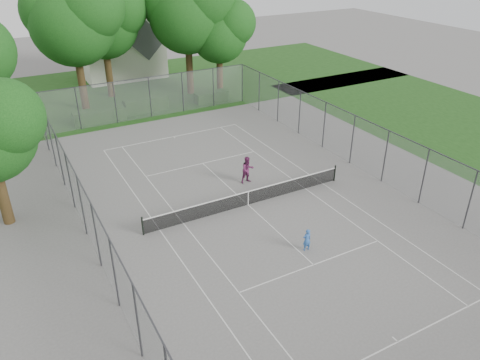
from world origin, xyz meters
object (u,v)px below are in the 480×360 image
girl_player (307,240)px  woman_player (248,170)px  house (119,37)px  tennis_net (248,197)px

girl_player → woman_player: bearing=-92.8°
house → girl_player: 36.71m
tennis_net → woman_player: bearing=61.2°
tennis_net → woman_player: woman_player is taller
woman_player → house: bearing=88.4°
tennis_net → house: house is taller
tennis_net → girl_player: (0.40, -5.23, 0.10)m
girl_player → woman_player: 7.80m
girl_player → house: bearing=-87.6°
tennis_net → woman_player: (1.38, 2.50, 0.38)m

